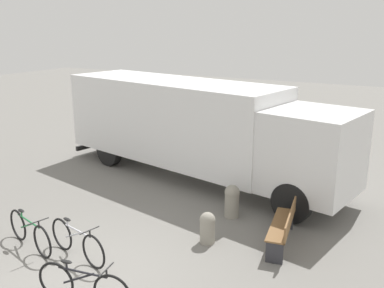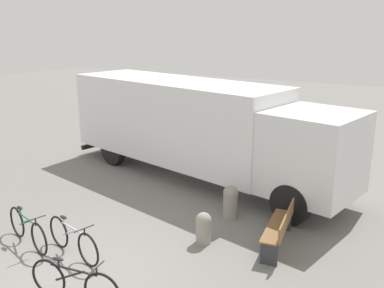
# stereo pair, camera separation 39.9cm
# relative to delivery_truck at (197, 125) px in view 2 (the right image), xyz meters

# --- Properties ---
(ground_plane) EXTENTS (60.00, 60.00, 0.00)m
(ground_plane) POSITION_rel_delivery_truck_xyz_m (0.82, -5.92, -1.64)
(ground_plane) COLOR slate
(delivery_truck) EXTENTS (9.66, 3.94, 2.90)m
(delivery_truck) POSITION_rel_delivery_truck_xyz_m (0.00, 0.00, 0.00)
(delivery_truck) COLOR white
(delivery_truck) RESTS_ON ground
(park_bench) EXTENTS (0.66, 1.73, 0.80)m
(park_bench) POSITION_rel_delivery_truck_xyz_m (3.70, -2.84, -1.18)
(park_bench) COLOR brown
(park_bench) RESTS_ON ground
(bicycle_near) EXTENTS (1.73, 0.58, 0.79)m
(bicycle_near) POSITION_rel_delivery_truck_xyz_m (-0.90, -5.53, -1.26)
(bicycle_near) COLOR black
(bicycle_near) RESTS_ON ground
(bicycle_middle) EXTENTS (1.74, 0.53, 0.79)m
(bicycle_middle) POSITION_rel_delivery_truck_xyz_m (0.26, -5.36, -1.26)
(bicycle_middle) COLOR black
(bicycle_middle) RESTS_ON ground
(bicycle_far) EXTENTS (1.76, 0.45, 0.79)m
(bicycle_far) POSITION_rel_delivery_truck_xyz_m (1.41, -6.43, -1.26)
(bicycle_far) COLOR black
(bicycle_far) RESTS_ON ground
(bollard_near_bench) EXTENTS (0.34, 0.34, 0.70)m
(bollard_near_bench) POSITION_rel_delivery_truck_xyz_m (2.24, -3.52, -1.26)
(bollard_near_bench) COLOR gray
(bollard_near_bench) RESTS_ON ground
(bollard_far_bench) EXTENTS (0.37, 0.37, 0.82)m
(bollard_far_bench) POSITION_rel_delivery_truck_xyz_m (2.17, -2.08, -1.20)
(bollard_far_bench) COLOR gray
(bollard_far_bench) RESTS_ON ground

